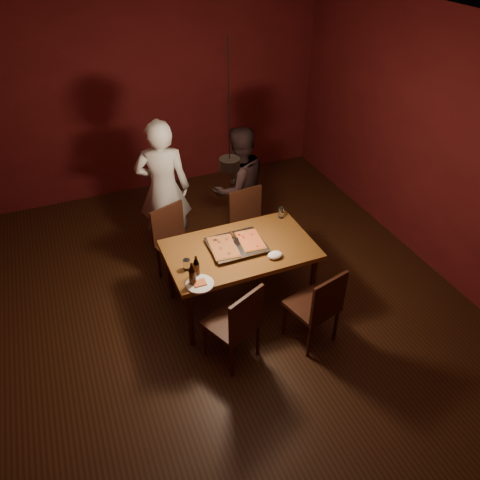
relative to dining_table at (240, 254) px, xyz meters
name	(u,v)px	position (x,y,z in m)	size (l,w,h in m)	color
room_shell	(230,198)	(-0.13, -0.07, 0.72)	(6.00, 6.00, 6.00)	#381D0F
dining_table	(240,254)	(0.00, 0.00, 0.00)	(1.50, 0.90, 0.75)	brown
chair_far_left	(174,237)	(-0.50, 0.72, -0.14)	(0.54, 0.54, 0.49)	#38190F
chair_far_right	(250,219)	(0.43, 0.74, -0.14)	(0.46, 0.46, 0.49)	#38190F
chair_near_left	(238,320)	(-0.32, -0.72, -0.14)	(0.55, 0.55, 0.49)	#38190F
chair_near_right	(319,303)	(0.47, -0.81, -0.14)	(0.51, 0.51, 0.49)	#38190F
pizza_tray	(237,246)	(-0.03, 0.02, 0.10)	(0.55, 0.45, 0.05)	silver
pizza_meat	(224,247)	(-0.17, 0.01, 0.13)	(0.25, 0.40, 0.02)	maroon
pizza_cheese	(250,240)	(0.12, 0.01, 0.13)	(0.23, 0.36, 0.02)	gold
spatula	(235,241)	(-0.04, 0.05, 0.14)	(0.09, 0.24, 0.04)	silver
beer_bottle_a	(192,274)	(-0.61, -0.34, 0.20)	(0.06, 0.06, 0.24)	black
beer_bottle_b	(196,266)	(-0.54, -0.24, 0.19)	(0.06, 0.06, 0.22)	black
water_glass_left	(187,264)	(-0.59, -0.11, 0.13)	(0.07, 0.07, 0.11)	silver
water_glass_right	(281,213)	(0.63, 0.35, 0.14)	(0.06, 0.06, 0.12)	silver
plate_slice	(200,284)	(-0.55, -0.37, 0.08)	(0.26, 0.26, 0.03)	white
napkin	(275,255)	(0.26, -0.28, 0.11)	(0.15, 0.12, 0.06)	white
diner_white	(164,189)	(-0.44, 1.28, 0.18)	(0.62, 0.41, 1.71)	silver
diner_dark	(239,187)	(0.45, 1.12, 0.09)	(0.74, 0.58, 1.53)	black
pendant_lamp	(230,163)	(-0.13, -0.07, 1.08)	(0.18, 0.18, 1.10)	black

